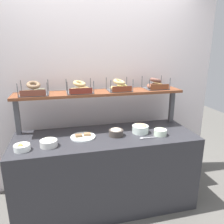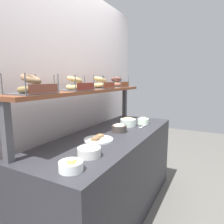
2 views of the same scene
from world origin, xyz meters
name	(u,v)px [view 2 (image 2 of 2)]	position (x,y,z in m)	size (l,w,h in m)	color
ground_plane	(112,212)	(0.00, 0.00, 0.00)	(8.00, 8.00, 0.00)	#595651
back_wall	(67,96)	(0.00, 0.55, 1.20)	(3.13, 0.06, 2.40)	silver
deli_counter	(111,174)	(0.00, 0.00, 0.42)	(1.93, 0.70, 0.85)	#2D2D33
shelf_riser_left	(7,132)	(-0.91, 0.27, 1.05)	(0.05, 0.05, 0.40)	#4C4C51
shelf_riser_right	(125,103)	(0.91, 0.27, 1.05)	(0.05, 0.05, 0.40)	#4C4C51
upper_shelf	(88,91)	(0.00, 0.27, 1.26)	(1.89, 0.32, 0.03)	brown
bowl_lox_spread	(128,122)	(0.39, -0.01, 0.90)	(0.18, 0.18, 0.10)	silver
bowl_scallion_spread	(143,121)	(0.57, -0.13, 0.89)	(0.13, 0.13, 0.08)	white
bowl_fruit_salad	(71,166)	(-0.82, -0.17, 0.88)	(0.14, 0.14, 0.07)	white
bowl_egg_salad	(89,151)	(-0.58, -0.13, 0.89)	(0.16, 0.16, 0.08)	silver
bowl_tuna_salad	(119,128)	(0.11, -0.03, 0.89)	(0.15, 0.15, 0.09)	#453D38
serving_plate_white	(98,139)	(-0.24, 0.00, 0.86)	(0.26, 0.26, 0.04)	white
serving_spoon_near_plate	(142,127)	(0.38, -0.18, 0.86)	(0.18, 0.03, 0.01)	#B7B7BC
bagel_basket_poppy	(32,87)	(-0.71, 0.25, 1.33)	(0.29, 0.25, 0.15)	#4C4C51
bagel_basket_sesame	(75,86)	(-0.24, 0.25, 1.32)	(0.28, 0.25, 0.14)	#4C4C51
bagel_basket_plain	(100,84)	(0.22, 0.26, 1.33)	(0.28, 0.25, 0.14)	#4C4C51
bagel_basket_cinnamon_raisin	(117,83)	(0.68, 0.28, 1.33)	(0.27, 0.24, 0.14)	#4C4C51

